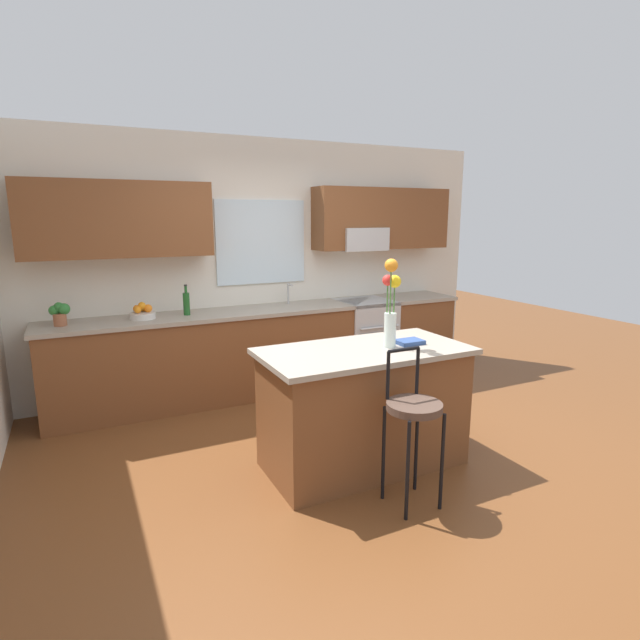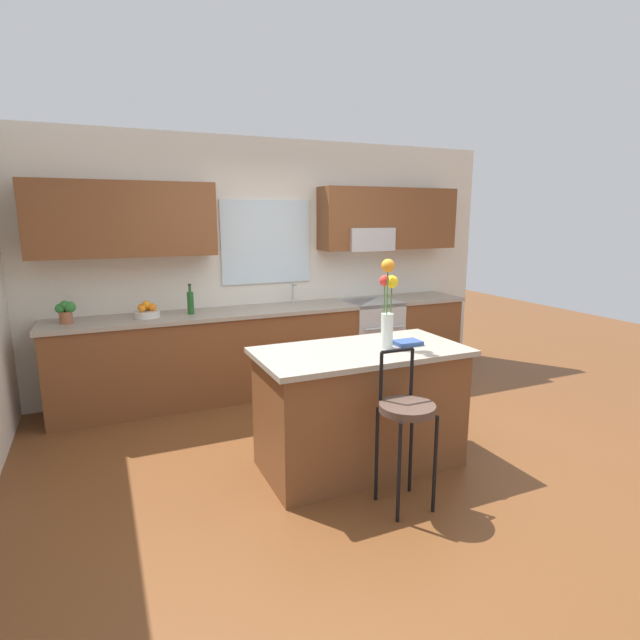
{
  "view_description": "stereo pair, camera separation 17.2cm",
  "coord_description": "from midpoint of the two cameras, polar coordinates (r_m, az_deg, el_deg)",
  "views": [
    {
      "loc": [
        -1.87,
        -3.25,
        1.88
      ],
      "look_at": [
        0.01,
        0.55,
        1.0
      ],
      "focal_mm": 28.13,
      "sensor_mm": 36.0,
      "label": 1
    },
    {
      "loc": [
        -1.71,
        -3.32,
        1.88
      ],
      "look_at": [
        0.01,
        0.55,
        1.0
      ],
      "focal_mm": 28.13,
      "sensor_mm": 36.0,
      "label": 2
    }
  ],
  "objects": [
    {
      "name": "flower_vase",
      "position": [
        3.7,
        6.75,
        2.06
      ],
      "size": [
        0.15,
        0.14,
        0.66
      ],
      "color": "silver",
      "rests_on": "kitchen_island"
    },
    {
      "name": "bottle_olive_oil",
      "position": [
        5.13,
        -15.89,
        1.87
      ],
      "size": [
        0.06,
        0.06,
        0.3
      ],
      "color": "#1E5923",
      "rests_on": "counter_run"
    },
    {
      "name": "kitchen_island",
      "position": [
        3.86,
        3.69,
        -9.84
      ],
      "size": [
        1.55,
        0.8,
        0.92
      ],
      "color": "brown",
      "rests_on": "ground"
    },
    {
      "name": "bar_stool_near",
      "position": [
        3.32,
        9.09,
        -10.47
      ],
      "size": [
        0.36,
        0.36,
        1.04
      ],
      "color": "black",
      "rests_on": "ground"
    },
    {
      "name": "fruit_bowl_oranges",
      "position": [
        5.09,
        -20.47,
        0.75
      ],
      "size": [
        0.24,
        0.24,
        0.16
      ],
      "color": "silver",
      "rests_on": "counter_run"
    },
    {
      "name": "sink_faucet",
      "position": [
        5.58,
        -4.48,
        3.26
      ],
      "size": [
        0.02,
        0.13,
        0.23
      ],
      "color": "#B7BABC",
      "rests_on": "counter_run"
    },
    {
      "name": "counter_run",
      "position": [
        5.48,
        -6.28,
        -3.29
      ],
      "size": [
        4.56,
        0.64,
        0.92
      ],
      "color": "brown",
      "rests_on": "ground"
    },
    {
      "name": "oven_range",
      "position": [
        5.94,
        4.24,
        -2.14
      ],
      "size": [
        0.6,
        0.64,
        0.92
      ],
      "color": "#B7BABC",
      "rests_on": "ground"
    },
    {
      "name": "cookbook",
      "position": [
        3.88,
        8.9,
        -2.48
      ],
      "size": [
        0.2,
        0.15,
        0.03
      ],
      "primitive_type": "cube",
      "color": "navy",
      "rests_on": "kitchen_island"
    },
    {
      "name": "back_wall_assembly",
      "position": [
        5.59,
        -7.34,
        7.82
      ],
      "size": [
        5.6,
        0.5,
        2.7
      ],
      "color": "silver",
      "rests_on": "ground"
    },
    {
      "name": "ground_plane",
      "position": [
        4.19,
        2.14,
        -14.96
      ],
      "size": [
        14.0,
        14.0,
        0.0
      ],
      "primitive_type": "plane",
      "color": "brown"
    },
    {
      "name": "potted_plant_small",
      "position": [
        5.06,
        -28.37,
        0.73
      ],
      "size": [
        0.18,
        0.12,
        0.21
      ],
      "color": "#9E5B3D",
      "rests_on": "counter_run"
    }
  ]
}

